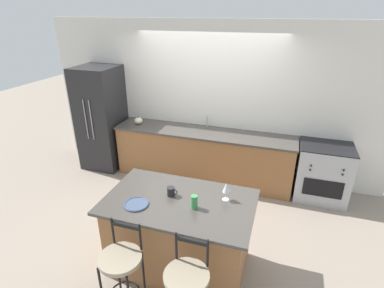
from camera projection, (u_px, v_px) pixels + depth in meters
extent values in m
plane|color=gray|center=(197.00, 187.00, 5.20)|extent=(18.00, 18.00, 0.00)
cube|color=silver|center=(209.00, 101.00, 5.25)|extent=(6.00, 0.07, 2.70)
cube|color=#936038|center=(203.00, 156.00, 5.34)|extent=(3.09, 0.65, 0.88)
cube|color=#47423D|center=(204.00, 132.00, 5.16)|extent=(3.12, 0.69, 0.03)
cube|color=black|center=(204.00, 131.00, 5.15)|extent=(0.56, 0.36, 0.01)
cylinder|color=#ADAFB5|center=(207.00, 121.00, 5.29)|extent=(0.02, 0.02, 0.22)
cylinder|color=#ADAFB5|center=(206.00, 117.00, 5.20)|extent=(0.02, 0.12, 0.02)
cube|color=#936038|center=(180.00, 235.00, 3.45)|extent=(1.51, 0.87, 0.90)
cube|color=#47423D|center=(179.00, 202.00, 3.26)|extent=(1.63, 0.99, 0.03)
cube|color=#232326|center=(102.00, 118.00, 5.63)|extent=(0.72, 0.75, 1.91)
cylinder|color=#939399|center=(86.00, 120.00, 5.26)|extent=(0.02, 0.02, 0.73)
cylinder|color=#939399|center=(91.00, 120.00, 5.23)|extent=(0.02, 0.02, 0.73)
cube|color=#ADAFB5|center=(322.00, 172.00, 4.77)|extent=(0.79, 0.63, 0.90)
cube|color=black|center=(323.00, 189.00, 4.54)|extent=(0.57, 0.01, 0.29)
cube|color=black|center=(328.00, 146.00, 4.58)|extent=(0.79, 0.63, 0.02)
cylinder|color=black|center=(311.00, 166.00, 4.45)|extent=(0.03, 0.02, 0.03)
cylinder|color=black|center=(344.00, 170.00, 4.32)|extent=(0.03, 0.02, 0.03)
cylinder|color=black|center=(310.00, 170.00, 4.48)|extent=(0.03, 0.02, 0.03)
cylinder|color=black|center=(343.00, 175.00, 4.35)|extent=(0.03, 0.02, 0.03)
cylinder|color=black|center=(118.00, 270.00, 3.14)|extent=(0.02, 0.02, 0.66)
cylinder|color=black|center=(144.00, 277.00, 3.05)|extent=(0.02, 0.02, 0.66)
cylinder|color=gray|center=(120.00, 259.00, 2.82)|extent=(0.41, 0.41, 0.04)
cylinder|color=black|center=(113.00, 231.00, 2.92)|extent=(0.02, 0.02, 0.30)
cylinder|color=black|center=(140.00, 237.00, 2.83)|extent=(0.02, 0.02, 0.30)
cube|color=black|center=(125.00, 226.00, 2.84)|extent=(0.30, 0.02, 0.04)
cylinder|color=black|center=(177.00, 287.00, 2.95)|extent=(0.02, 0.02, 0.66)
cylinder|color=gray|center=(186.00, 276.00, 2.63)|extent=(0.41, 0.41, 0.04)
cylinder|color=black|center=(176.00, 246.00, 2.73)|extent=(0.02, 0.02, 0.30)
cylinder|color=black|center=(208.00, 253.00, 2.65)|extent=(0.02, 0.02, 0.30)
cube|color=black|center=(192.00, 241.00, 2.65)|extent=(0.30, 0.02, 0.04)
cylinder|color=#425170|center=(136.00, 204.00, 3.17)|extent=(0.26, 0.26, 0.01)
torus|color=#425170|center=(136.00, 204.00, 3.17)|extent=(0.26, 0.26, 0.01)
cylinder|color=white|center=(226.00, 199.00, 3.26)|extent=(0.07, 0.07, 0.00)
cylinder|color=white|center=(226.00, 196.00, 3.24)|extent=(0.01, 0.01, 0.10)
cone|color=white|center=(226.00, 187.00, 3.20)|extent=(0.08, 0.08, 0.11)
cylinder|color=#232326|center=(171.00, 191.00, 3.32)|extent=(0.09, 0.09, 0.10)
torus|color=#232326|center=(175.00, 192.00, 3.30)|extent=(0.07, 0.01, 0.07)
cylinder|color=#3D934C|center=(194.00, 202.00, 3.10)|extent=(0.07, 0.07, 0.15)
ellipsoid|color=beige|center=(138.00, 121.00, 5.46)|extent=(0.15, 0.15, 0.12)
cylinder|color=brown|center=(138.00, 117.00, 5.43)|extent=(0.02, 0.02, 0.02)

